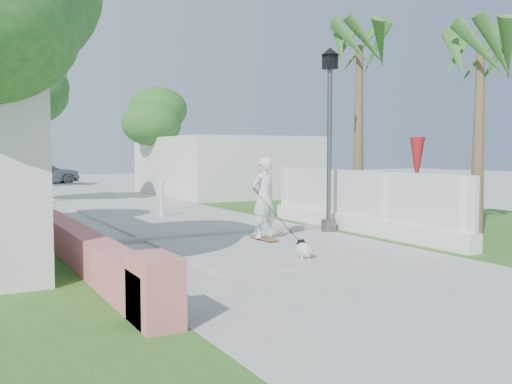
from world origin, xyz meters
TOP-DOWN VIEW (x-y plane):
  - ground at (0.00, 0.00)m, footprint 90.00×90.00m
  - path_strip at (0.00, 20.00)m, footprint 3.20×36.00m
  - curb at (0.00, 6.00)m, footprint 6.50×0.25m
  - grass_right at (7.00, 8.00)m, footprint 8.00×20.00m
  - pink_wall at (-3.30, 3.55)m, footprint 0.45×8.20m
  - lattice_fence at (3.40, 5.00)m, footprint 0.35×7.00m
  - building_right at (6.00, 18.00)m, footprint 6.00×8.00m
  - street_lamp at (2.90, 5.50)m, footprint 0.44×0.44m
  - bollard at (0.20, 10.00)m, footprint 0.14×0.14m
  - patio_umbrella at (4.80, 4.50)m, footprint 0.36×0.36m
  - tree_left_near at (-4.48, 2.98)m, footprint 3.60×3.60m
  - tree_path_left at (-2.98, 15.98)m, footprint 3.40×3.40m
  - tree_path_right at (3.22, 19.98)m, footprint 3.00×3.00m
  - tree_path_far at (-2.78, 25.98)m, footprint 3.20×3.20m
  - palm_far at (4.60, 6.50)m, footprint 1.80×1.80m
  - palm_near at (5.40, 3.20)m, footprint 1.80×1.80m
  - skateboarder at (0.52, 4.37)m, footprint 0.75×2.43m
  - dog at (0.26, 2.60)m, footprint 0.37×0.54m
  - parked_car at (-0.26, 30.41)m, footprint 4.48×1.81m

SIDE VIEW (x-z plane):
  - ground at x=0.00m, z-range 0.00..0.00m
  - grass_right at x=7.00m, z-range 0.00..0.01m
  - path_strip at x=0.00m, z-range 0.00..0.06m
  - curb at x=0.00m, z-range 0.00..0.10m
  - dog at x=0.26m, z-range 0.02..0.40m
  - pink_wall at x=-3.30m, z-range -0.09..0.71m
  - lattice_fence at x=3.40m, z-range -0.21..1.29m
  - bollard at x=0.20m, z-range 0.04..1.13m
  - parked_car at x=-0.26m, z-range 0.00..1.53m
  - skateboarder at x=0.52m, z-range -0.04..1.79m
  - building_right at x=6.00m, z-range 0.00..2.60m
  - patio_umbrella at x=4.80m, z-range 0.54..2.84m
  - street_lamp at x=2.90m, z-range 0.21..4.65m
  - tree_path_right at x=3.22m, z-range 1.10..5.89m
  - tree_path_far at x=-2.78m, z-range 1.23..6.40m
  - tree_path_left at x=-2.98m, z-range 1.21..6.43m
  - tree_left_near at x=-4.48m, z-range 1.18..6.46m
  - palm_near at x=5.40m, z-range 1.60..6.30m
  - palm_far at x=4.60m, z-range 1.83..7.13m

